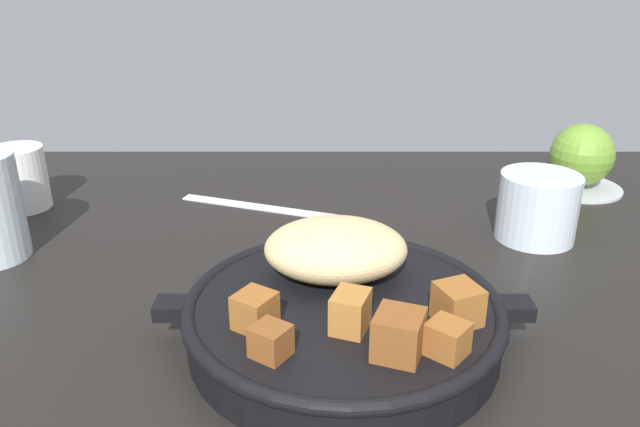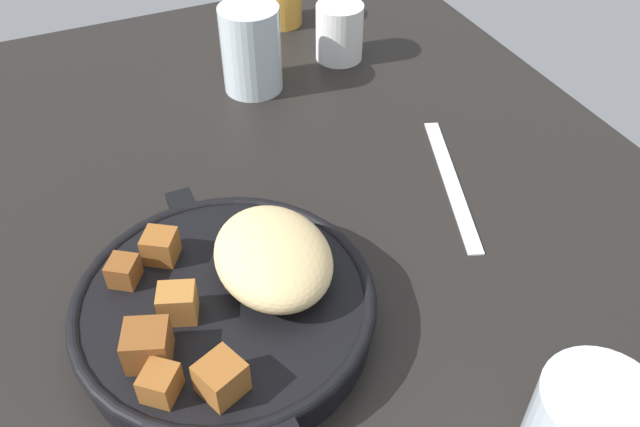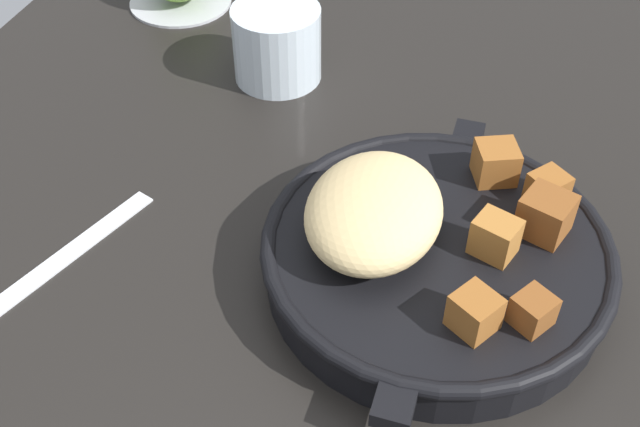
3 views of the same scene
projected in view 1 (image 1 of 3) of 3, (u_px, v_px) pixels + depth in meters
The scene contains 7 objects.
ground_plane at pixel (309, 285), 61.32cm from camera, with size 116.12×78.62×2.40cm, color black.
cast_iron_skillet at pixel (342, 307), 49.84cm from camera, with size 29.50×25.15×8.27cm.
saucer_plate at pixel (576, 186), 82.24cm from camera, with size 11.21×11.21×0.60cm, color #B7BABF.
red_apple at pixel (581, 155), 80.57cm from camera, with size 7.97×7.97×7.97cm, color olive.
butter_knife at pixel (264, 207), 75.88cm from camera, with size 21.68×1.60×0.36cm, color silver.
white_creamer_pitcher at pixel (19, 178), 74.79cm from camera, with size 6.27×6.27×7.50cm, color white.
water_glass_short at pixel (537, 207), 67.07cm from camera, with size 8.40×8.40×7.17cm, color silver.
Camera 1 is at (0.96, -53.76, 29.09)cm, focal length 35.44 mm.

